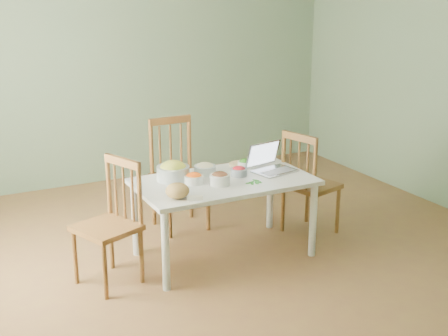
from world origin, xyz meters
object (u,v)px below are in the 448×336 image
chair_far (180,175)px  bowl_squash (173,171)px  chair_left (106,225)px  dining_table (224,218)px  chair_right (311,183)px  bread_boule (177,191)px  laptop (275,159)px

chair_far → bowl_squash: (-0.29, -0.55, 0.24)m
chair_far → chair_left: size_ratio=1.07×
dining_table → bowl_squash: (-0.38, 0.18, 0.42)m
chair_left → chair_far: bearing=108.1°
chair_left → chair_right: bearing=71.9°
chair_left → chair_right: chair_right is taller
chair_far → chair_left: bearing=-142.3°
chair_right → bowl_squash: bearing=71.1°
chair_right → bread_boule: (-1.45, -0.32, 0.25)m
chair_right → laptop: chair_right is taller
chair_left → chair_right: (1.96, 0.12, 0.00)m
chair_far → bowl_squash: bearing=-119.6°
bread_boule → laptop: size_ratio=0.52×
chair_left → laptop: size_ratio=2.76×
bowl_squash → chair_right: bearing=-4.3°
dining_table → laptop: (0.48, -0.01, 0.46)m
dining_table → chair_left: 1.03m
chair_right → bowl_squash: size_ratio=3.59×
dining_table → chair_right: bearing=5.0°
chair_left → laptop: 1.54m
chair_far → bread_boule: chair_far is taller
chair_far → chair_left: chair_far is taller
dining_table → laptop: bearing=-1.2°
chair_far → laptop: size_ratio=2.96×
chair_left → bread_boule: (0.50, -0.20, 0.25)m
bread_boule → chair_far: bearing=66.3°
chair_far → laptop: chair_far is taller
dining_table → laptop: size_ratio=4.13×
chair_right → dining_table: bearing=80.5°
chair_far → bread_boule: (-0.43, -0.97, 0.22)m
dining_table → chair_right: chair_right is taller
bread_boule → chair_right: bearing=12.5°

